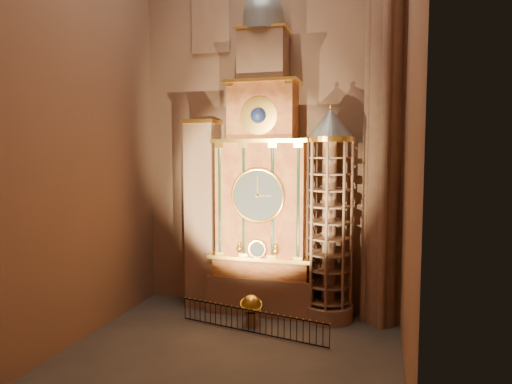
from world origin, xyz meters
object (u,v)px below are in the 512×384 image
(stair_turret, at_px, (329,217))
(celestial_globe, at_px, (251,308))
(astronomical_clock, at_px, (263,187))
(iron_railing, at_px, (251,322))
(portrait_tower, at_px, (203,213))

(stair_turret, distance_m, celestial_globe, 5.90)
(astronomical_clock, distance_m, iron_railing, 6.84)
(portrait_tower, distance_m, celestial_globe, 5.88)
(astronomical_clock, relative_size, portrait_tower, 1.64)
(stair_turret, bearing_deg, portrait_tower, 177.67)
(stair_turret, xyz_separation_m, iron_railing, (-3.24, -2.85, -4.68))
(astronomical_clock, xyz_separation_m, celestial_globe, (0.02, -2.26, -5.73))
(portrait_tower, bearing_deg, iron_railing, -40.49)
(portrait_tower, xyz_separation_m, iron_railing, (3.66, -3.13, -4.56))
(astronomical_clock, bearing_deg, celestial_globe, -89.59)
(celestial_globe, bearing_deg, portrait_tower, 146.28)
(portrait_tower, relative_size, iron_railing, 1.37)
(portrait_tower, bearing_deg, celestial_globe, -33.72)
(iron_railing, bearing_deg, celestial_globe, 106.33)
(astronomical_clock, xyz_separation_m, stair_turret, (3.50, -0.26, -1.41))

